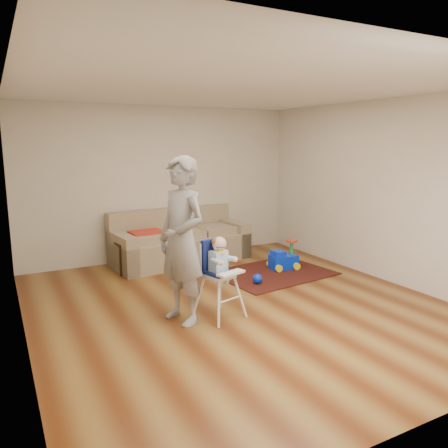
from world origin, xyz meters
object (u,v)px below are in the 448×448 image
sofa (181,236)px  adult (182,241)px  toy_ball (258,279)px  ride_on_toy (284,254)px  high_chair (219,279)px  side_table (131,256)px

sofa → adult: (-0.98, -2.42, 0.51)m
sofa → toy_ball: size_ratio=16.74×
sofa → ride_on_toy: (1.31, -1.24, -0.20)m
sofa → ride_on_toy: 1.81m
toy_ball → high_chair: 1.39m
side_table → ride_on_toy: 2.51m
adult → high_chair: bearing=60.8°
sofa → toy_ball: sofa is taller
side_table → toy_ball: (1.44, -1.59, -0.16)m
side_table → ride_on_toy: bearing=-26.6°
side_table → adult: size_ratio=0.26×
high_chair → side_table: bearing=83.2°
ride_on_toy → high_chair: 2.27m
ride_on_toy → toy_ball: bearing=-143.2°
high_chair → toy_ball: bearing=21.8°
side_table → ride_on_toy: (2.24, -1.12, 0.00)m
toy_ball → adult: 1.86m
ride_on_toy → toy_ball: 0.94m
side_table → toy_ball: bearing=-47.9°
high_chair → adult: adult is taller
side_table → high_chair: 2.45m
ride_on_toy → sofa: bearing=143.1°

